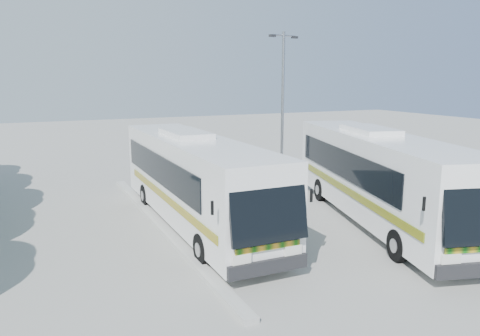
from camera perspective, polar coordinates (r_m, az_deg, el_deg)
name	(u,v)px	position (r m, az deg, el deg)	size (l,w,h in m)	color
ground	(236,234)	(17.28, -0.49, -8.03)	(100.00, 100.00, 0.00)	gray
kerb_divider	(160,225)	(18.32, -9.73, -6.83)	(0.40, 16.00, 0.15)	#B2B2AD
coach_main	(195,178)	(17.93, -5.54, -1.25)	(2.57, 12.14, 3.37)	white
coach_adjacent	(379,175)	(19.01, 16.59, -0.82)	(5.73, 12.63, 3.45)	white
lamppost	(283,101)	(24.93, 5.22, 8.08)	(1.92, 0.64, 7.93)	gray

